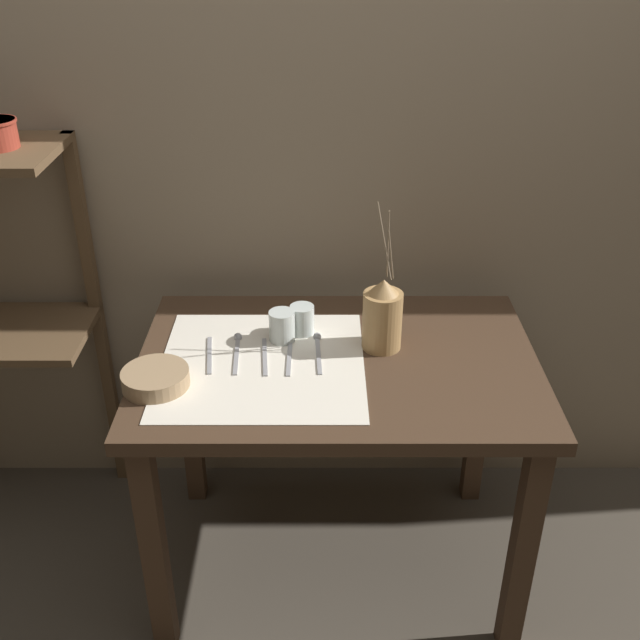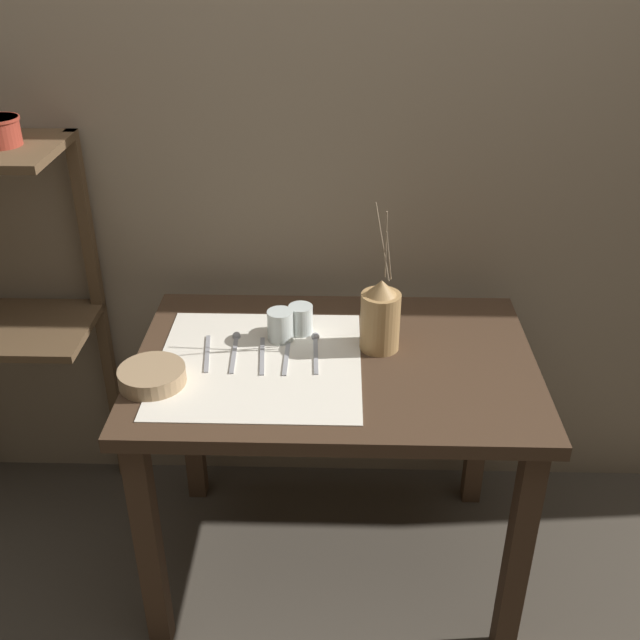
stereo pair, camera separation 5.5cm
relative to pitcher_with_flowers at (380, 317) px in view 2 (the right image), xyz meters
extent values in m
plane|color=#473F35|center=(-0.12, -0.06, -0.87)|extent=(12.00, 12.00, 0.00)
cube|color=gray|center=(-0.12, 0.42, 0.33)|extent=(7.00, 0.06, 2.40)
cube|color=#422D1E|center=(-0.12, -0.06, -0.12)|extent=(1.09, 0.74, 0.04)
cube|color=#422D1E|center=(-0.61, -0.37, -0.50)|extent=(0.06, 0.06, 0.73)
cube|color=#422D1E|center=(0.36, -0.37, -0.50)|extent=(0.06, 0.06, 0.73)
cube|color=#422D1E|center=(-0.61, 0.25, -0.50)|extent=(0.06, 0.06, 0.73)
cube|color=#422D1E|center=(0.36, 0.25, -0.50)|extent=(0.06, 0.06, 0.73)
cube|color=brown|center=(-0.90, 0.35, -0.23)|extent=(0.04, 0.04, 1.28)
cube|color=silver|center=(-0.33, -0.09, -0.10)|extent=(0.55, 0.54, 0.00)
cylinder|color=#A87F4C|center=(0.00, 0.00, -0.01)|extent=(0.11, 0.11, 0.17)
cone|color=#A87F4C|center=(0.00, 0.00, 0.09)|extent=(0.08, 0.08, 0.04)
cylinder|color=#847056|center=(0.01, 0.00, 0.21)|extent=(0.01, 0.03, 0.20)
cylinder|color=#847056|center=(0.01, 0.00, 0.18)|extent=(0.02, 0.02, 0.14)
cylinder|color=#847056|center=(0.00, 0.01, 0.22)|extent=(0.04, 0.05, 0.20)
cylinder|color=#9E7F5B|center=(-0.59, -0.20, -0.07)|extent=(0.17, 0.17, 0.05)
cylinder|color=silver|center=(-0.28, 0.03, -0.05)|extent=(0.07, 0.07, 0.09)
cylinder|color=silver|center=(-0.22, 0.07, -0.05)|extent=(0.07, 0.07, 0.09)
cube|color=#939399|center=(-0.47, -0.05, -0.09)|extent=(0.04, 0.19, 0.00)
cube|color=#939399|center=(-0.40, -0.06, -0.09)|extent=(0.02, 0.19, 0.00)
sphere|color=#939399|center=(-0.40, 0.04, -0.09)|extent=(0.02, 0.02, 0.02)
cube|color=#939399|center=(-0.32, -0.06, -0.09)|extent=(0.03, 0.19, 0.00)
cube|color=#939399|center=(-0.25, -0.06, -0.09)|extent=(0.01, 0.19, 0.00)
cube|color=#939399|center=(-0.18, -0.05, -0.09)|extent=(0.02, 0.19, 0.00)
sphere|color=#939399|center=(-0.18, 0.04, -0.09)|extent=(0.02, 0.02, 0.02)
camera|label=1|loc=(-0.17, -1.79, 0.99)|focal=42.00mm
camera|label=2|loc=(-0.12, -1.79, 0.99)|focal=42.00mm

